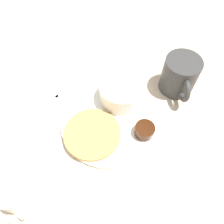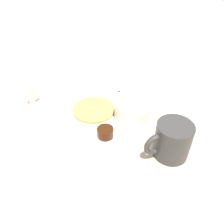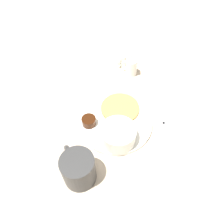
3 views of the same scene
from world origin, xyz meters
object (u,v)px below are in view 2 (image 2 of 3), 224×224
Objects in this scene: bowl at (133,110)px; coffee_mug at (172,140)px; creamer_pitcher_near at (43,90)px; fork at (123,93)px; plate at (110,118)px; creamer_pitcher_far at (24,92)px.

coffee_mug is (-0.07, -0.14, 0.01)m from bowl.
fork is at bearing -55.00° from creamer_pitcher_near.
coffee_mug reaches higher than bowl.
bowl is 1.57× the size of creamer_pitcher_near.
plate is at bearing 111.05° from bowl.
coffee_mug is 0.31m from fork.
bowl is 0.99× the size of coffee_mug.
coffee_mug is at bearing -103.35° from plate.
bowl reaches higher than plate.
bowl is at bearing 62.20° from coffee_mug.
creamer_pitcher_near reaches higher than fork.
plate is 3.48× the size of creamer_pitcher_near.
coffee_mug is 1.58× the size of creamer_pitcher_near.
fork is (0.16, -0.23, -0.03)m from creamer_pitcher_near.
creamer_pitcher_far is at bearing 98.22° from plate.
creamer_pitcher_far is (0.00, 0.51, -0.02)m from coffee_mug.
coffee_mug is 1.58× the size of creamer_pitcher_far.
creamer_pitcher_near reaches higher than bowl.
creamer_pitcher_near is (-0.03, 0.32, -0.01)m from bowl.
bowl is 0.38m from creamer_pitcher_far.
creamer_pitcher_far is (-0.04, 0.05, -0.01)m from creamer_pitcher_near.
coffee_mug is 0.83× the size of fork.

